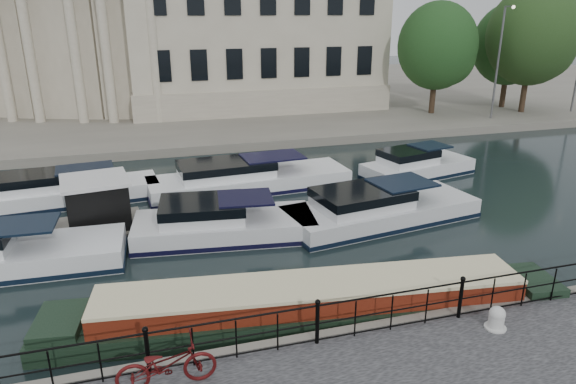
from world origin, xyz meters
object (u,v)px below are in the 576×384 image
object	(u,v)px
bicycle	(166,364)
mooring_bollard	(497,318)
narrowboat	(312,309)
harbour_hut	(98,207)

from	to	relation	value
bicycle	mooring_bollard	world-z (taller)	bicycle
narrowboat	harbour_hut	bearing A→B (deg)	132.66
harbour_hut	mooring_bollard	bearing A→B (deg)	-54.88
mooring_bollard	harbour_hut	distance (m)	14.99
mooring_bollard	harbour_hut	bearing A→B (deg)	133.04
bicycle	narrowboat	xyz separation A→B (m)	(4.10, 2.28, -0.75)
bicycle	harbour_hut	world-z (taller)	harbour_hut
narrowboat	harbour_hut	distance (m)	10.48
narrowboat	harbour_hut	size ratio (longest dim) A/B	3.99
narrowboat	bicycle	bearing A→B (deg)	-143.81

